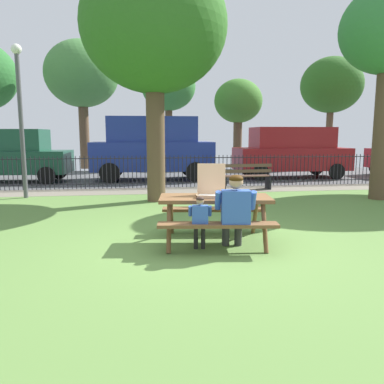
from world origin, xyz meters
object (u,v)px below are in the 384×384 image
parked_car_right (291,151)px  far_tree_center (168,87)px  pizza_box_open (211,188)px  lamp_post_walkway (20,106)px  pizza_slice_on_table (235,196)px  adult_at_table (235,209)px  tree_near_table (154,28)px  child_at_table (200,219)px  picnic_table_foreground (215,207)px  far_tree_midright (238,103)px  parked_car_center (153,147)px  park_bench_center (246,177)px  far_tree_midleft (82,75)px  far_tree_right (332,86)px  parked_car_left (16,155)px

parked_car_right → far_tree_center: (-4.66, 5.66, 3.19)m
pizza_box_open → lamp_post_walkway: 6.92m
pizza_slice_on_table → parked_car_right: bearing=62.8°
adult_at_table → tree_near_table: 6.12m
adult_at_table → child_at_table: adult_at_table is taller
picnic_table_foreground → far_tree_midright: size_ratio=0.41×
pizza_box_open → child_at_table: bearing=-115.9°
pizza_box_open → adult_at_table: pizza_box_open is taller
parked_car_center → far_tree_center: size_ratio=0.84×
park_bench_center → lamp_post_walkway: bearing=-173.7°
far_tree_midleft → far_tree_right: bearing=-0.0°
parked_car_right → parked_car_center: bearing=-180.0°
adult_at_table → far_tree_right: bearing=58.5°
picnic_table_foreground → tree_near_table: size_ratio=0.32×
pizza_slice_on_table → far_tree_right: 17.83m
parked_car_left → far_tree_right: 16.79m
pizza_box_open → tree_near_table: (-0.74, 4.09, 3.57)m
far_tree_right → tree_near_table: bearing=-134.4°
pizza_slice_on_table → far_tree_center: size_ratio=0.05×
picnic_table_foreground → far_tree_center: 15.19m
pizza_box_open → far_tree_midright: far_tree_midright is taller
pizza_box_open → far_tree_right: 17.89m
parked_car_center → far_tree_midleft: (-3.40, 5.66, 3.52)m
pizza_box_open → adult_at_table: bearing=-67.4°
parked_car_right → far_tree_center: bearing=129.5°
parked_car_left → far_tree_center: far_tree_center is taller
parked_car_left → parked_car_right: 10.86m
parked_car_center → pizza_slice_on_table: bearing=-83.5°
pizza_box_open → pizza_slice_on_table: size_ratio=2.15×
parked_car_center → far_tree_midright: (4.89, 5.66, 2.23)m
adult_at_table → far_tree_midleft: far_tree_midleft is taller
child_at_table → parked_car_right: parked_car_right is taller
far_tree_center → park_bench_center: bearing=-78.1°
parked_car_right → far_tree_midleft: 11.37m
picnic_table_foreground → tree_near_table: bearing=100.8°
tree_near_table → parked_car_right: 8.30m
parked_car_center → far_tree_midleft: bearing=121.0°
picnic_table_foreground → far_tree_midleft: 15.87m
picnic_table_foreground → far_tree_midright: bearing=74.2°
pizza_slice_on_table → parked_car_left: 11.02m
pizza_box_open → picnic_table_foreground: bearing=-56.4°
far_tree_midright → far_tree_right: 5.48m
pizza_slice_on_table → child_at_table: (-0.64, -0.43, -0.26)m
picnic_table_foreground → pizza_slice_on_table: 0.36m
parked_car_left → far_tree_center: (6.19, 5.66, 3.28)m
picnic_table_foreground → far_tree_right: (9.55, 14.73, 3.93)m
picnic_table_foreground → far_tree_midright: (4.16, 14.73, 2.94)m
park_bench_center → parked_car_center: 4.41m
far_tree_midleft → far_tree_center: (4.47, -0.00, -0.54)m
parked_car_left → parked_car_center: bearing=0.0°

